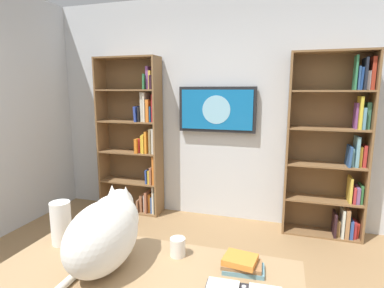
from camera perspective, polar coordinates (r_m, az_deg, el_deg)
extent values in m
cube|color=silver|center=(3.75, 5.76, 6.23)|extent=(4.52, 0.06, 2.70)
cube|color=brown|center=(3.64, 30.24, -0.81)|extent=(0.02, 0.28, 2.00)
cube|color=brown|center=(3.53, 17.45, -0.17)|extent=(0.02, 0.28, 2.00)
cube|color=brown|center=(3.69, 23.69, -0.13)|extent=(0.83, 0.01, 2.00)
cube|color=brown|center=(3.86, 22.85, -15.10)|extent=(0.78, 0.27, 0.02)
cube|color=brown|center=(3.71, 23.27, -9.54)|extent=(0.78, 0.27, 0.02)
cube|color=brown|center=(3.60, 23.71, -3.59)|extent=(0.78, 0.27, 0.02)
cube|color=brown|center=(3.54, 24.16, 2.65)|extent=(0.78, 0.27, 0.02)
cube|color=brown|center=(3.51, 24.63, 9.05)|extent=(0.78, 0.27, 0.02)
cube|color=brown|center=(3.53, 25.12, 15.46)|extent=(0.78, 0.27, 0.02)
cube|color=red|center=(3.88, 28.53, -13.88)|extent=(0.04, 0.12, 0.17)
cube|color=#AE2A2D|center=(3.86, 28.09, -13.81)|extent=(0.03, 0.16, 0.19)
cube|color=#2D4F9C|center=(3.86, 27.54, -13.66)|extent=(0.03, 0.22, 0.20)
cube|color=#A2744A|center=(3.81, 26.95, -12.90)|extent=(0.04, 0.23, 0.32)
cube|color=silver|center=(3.81, 26.35, -12.93)|extent=(0.02, 0.22, 0.31)
cube|color=olive|center=(3.84, 25.65, -13.87)|extent=(0.03, 0.16, 0.17)
cube|color=black|center=(3.80, 25.17, -13.37)|extent=(0.02, 0.21, 0.25)
cube|color=#357A41|center=(3.74, 29.07, -8.09)|extent=(0.02, 0.18, 0.20)
cube|color=slate|center=(3.73, 28.56, -8.29)|extent=(0.03, 0.18, 0.18)
cube|color=#AE2F36|center=(3.71, 28.05, -8.33)|extent=(0.03, 0.18, 0.17)
cube|color=gold|center=(3.70, 27.50, -7.53)|extent=(0.03, 0.19, 0.27)
cube|color=#BE3431|center=(3.64, 29.59, -1.92)|extent=(0.03, 0.14, 0.23)
cube|color=yellow|center=(3.64, 28.98, -2.00)|extent=(0.03, 0.14, 0.21)
cube|color=#6DA2AF|center=(3.61, 28.48, -1.18)|extent=(0.03, 0.19, 0.32)
cube|color=#6BA1A2|center=(3.61, 27.83, -2.19)|extent=(0.04, 0.13, 0.19)
cube|color=#2C5088|center=(3.60, 27.38, -1.96)|extent=(0.03, 0.23, 0.22)
cube|color=#387153|center=(3.59, 30.07, 4.63)|extent=(0.04, 0.13, 0.27)
cube|color=#5C97B3|center=(3.57, 29.41, 4.24)|extent=(0.03, 0.17, 0.22)
cube|color=gold|center=(3.55, 28.97, 5.17)|extent=(0.03, 0.18, 0.33)
cube|color=#7B438F|center=(3.57, 28.39, 4.70)|extent=(0.02, 0.14, 0.27)
cube|color=#B03824|center=(3.58, 30.74, 11.31)|extent=(0.04, 0.16, 0.32)
cube|color=silver|center=(3.57, 30.06, 10.28)|extent=(0.03, 0.16, 0.19)
cube|color=#1C212C|center=(3.55, 29.64, 11.36)|extent=(0.02, 0.22, 0.31)
cube|color=#23498E|center=(3.57, 29.06, 10.66)|extent=(0.03, 0.19, 0.22)
cube|color=#31588C|center=(3.54, 28.78, 10.79)|extent=(0.02, 0.13, 0.23)
cube|color=#307B51|center=(3.53, 28.36, 11.69)|extent=(0.02, 0.14, 0.34)
cube|color=brown|center=(3.84, -6.36, 1.09)|extent=(0.02, 0.28, 2.01)
cube|color=brown|center=(4.21, -16.42, 1.54)|extent=(0.02, 0.28, 2.01)
cube|color=brown|center=(4.13, -10.74, 1.61)|extent=(0.82, 0.01, 2.01)
cube|color=brown|center=(4.27, -11.14, -11.95)|extent=(0.78, 0.27, 0.02)
cube|color=brown|center=(4.14, -11.33, -6.84)|extent=(0.78, 0.27, 0.02)
cube|color=brown|center=(4.04, -11.52, -1.45)|extent=(0.78, 0.27, 0.02)
cube|color=brown|center=(3.98, -11.73, 4.16)|extent=(0.78, 0.27, 0.02)
cube|color=brown|center=(3.96, -11.93, 9.88)|extent=(0.78, 0.27, 0.02)
cube|color=brown|center=(3.98, -12.15, 15.59)|extent=(0.78, 0.27, 0.02)
cube|color=black|center=(4.06, -6.57, -10.59)|extent=(0.02, 0.19, 0.30)
cube|color=silver|center=(4.05, -6.94, -10.19)|extent=(0.03, 0.17, 0.36)
cube|color=#28519A|center=(4.10, -7.19, -11.03)|extent=(0.02, 0.18, 0.21)
cube|color=orange|center=(4.11, -7.69, -10.78)|extent=(0.03, 0.13, 0.25)
cube|color=#A06045|center=(4.12, -8.14, -10.49)|extent=(0.03, 0.23, 0.28)
cube|color=silver|center=(4.14, -8.57, -10.73)|extent=(0.03, 0.14, 0.23)
cube|color=#955F40|center=(4.16, -9.17, -10.76)|extent=(0.03, 0.17, 0.22)
cube|color=#8E6449|center=(4.17, -9.75, -11.13)|extent=(0.02, 0.20, 0.16)
cube|color=orange|center=(3.92, -6.82, -4.78)|extent=(0.03, 0.20, 0.36)
cube|color=#965F42|center=(3.95, -7.23, -5.74)|extent=(0.03, 0.23, 0.22)
cube|color=gold|center=(3.99, -7.64, -5.98)|extent=(0.03, 0.19, 0.17)
cube|color=#2D479E|center=(4.00, -8.12, -5.90)|extent=(0.03, 0.20, 0.18)
cube|color=silver|center=(3.85, -6.86, 0.66)|extent=(0.03, 0.22, 0.32)
cube|color=olive|center=(3.86, -7.36, 0.63)|extent=(0.03, 0.22, 0.31)
cube|color=orange|center=(3.89, -7.61, 0.07)|extent=(0.02, 0.12, 0.23)
cube|color=orange|center=(3.89, -8.19, 0.41)|extent=(0.03, 0.20, 0.27)
cube|color=gold|center=(3.90, -8.63, 0.19)|extent=(0.02, 0.22, 0.24)
cube|color=yellow|center=(3.93, -8.96, 0.09)|extent=(0.03, 0.17, 0.22)
cube|color=red|center=(3.93, -9.50, -0.21)|extent=(0.02, 0.14, 0.18)
cube|color=orange|center=(3.95, -9.85, -0.18)|extent=(0.04, 0.23, 0.18)
cube|color=red|center=(3.80, -7.02, 6.71)|extent=(0.03, 0.15, 0.34)
cube|color=#225098|center=(3.81, -7.54, 5.61)|extent=(0.02, 0.14, 0.19)
cube|color=orange|center=(3.83, -7.91, 6.26)|extent=(0.04, 0.19, 0.28)
cube|color=beige|center=(3.85, -8.46, 6.88)|extent=(0.02, 0.21, 0.36)
cube|color=beige|center=(3.87, -8.99, 6.91)|extent=(0.03, 0.17, 0.36)
cube|color=black|center=(3.89, -9.41, 5.58)|extent=(0.02, 0.22, 0.18)
cube|color=#2B419C|center=(3.89, -10.02, 5.62)|extent=(0.04, 0.23, 0.19)
cube|color=black|center=(3.79, -7.16, 11.41)|extent=(0.03, 0.23, 0.17)
cube|color=gold|center=(3.81, -7.62, 11.82)|extent=(0.03, 0.14, 0.22)
cube|color=#84468F|center=(3.84, -8.05, 12.19)|extent=(0.04, 0.14, 0.27)
cube|color=#2F7E4B|center=(3.84, -8.54, 11.50)|extent=(0.02, 0.20, 0.18)
cube|color=black|center=(3.68, 4.71, 6.47)|extent=(0.93, 0.06, 0.54)
cube|color=#146BB2|center=(3.65, 4.59, 6.44)|extent=(0.86, 0.01, 0.47)
cylinder|color=#8CCCEA|center=(3.64, 4.57, 6.43)|extent=(0.34, 0.00, 0.34)
cube|color=#A37F56|center=(1.57, -9.09, -23.48)|extent=(1.45, 0.66, 0.03)
cube|color=#A37F56|center=(2.30, -22.16, -23.33)|extent=(0.06, 0.06, 0.72)
ellipsoid|color=white|center=(1.56, -16.44, -16.40)|extent=(0.28, 0.47, 0.33)
ellipsoid|color=white|center=(1.62, -14.44, -13.61)|extent=(0.24, 0.26, 0.25)
sphere|color=white|center=(1.64, -13.47, -10.72)|extent=(0.14, 0.14, 0.14)
cone|color=white|center=(1.60, -12.32, -9.13)|extent=(0.06, 0.06, 0.08)
cone|color=white|center=(1.64, -14.75, -8.77)|extent=(0.06, 0.06, 0.08)
cone|color=beige|center=(1.60, -12.42, -9.36)|extent=(0.04, 0.04, 0.06)
cone|color=beige|center=(1.64, -14.86, -9.00)|extent=(0.04, 0.04, 0.06)
cylinder|color=white|center=(1.54, -23.43, -23.55)|extent=(0.04, 0.33, 0.04)
cylinder|color=silver|center=(1.46, 9.73, -24.94)|extent=(0.02, 0.02, 0.01)
cylinder|color=white|center=(1.89, -23.38, -13.46)|extent=(0.11, 0.11, 0.24)
cylinder|color=white|center=(1.66, -2.69, -18.76)|extent=(0.08, 0.08, 0.10)
cube|color=#6699A8|center=(1.58, 9.64, -22.14)|extent=(0.20, 0.13, 0.02)
cube|color=#996B42|center=(1.57, 9.29, -21.46)|extent=(0.19, 0.12, 0.02)
cube|color=orange|center=(1.56, 9.03, -20.67)|extent=(0.17, 0.15, 0.03)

